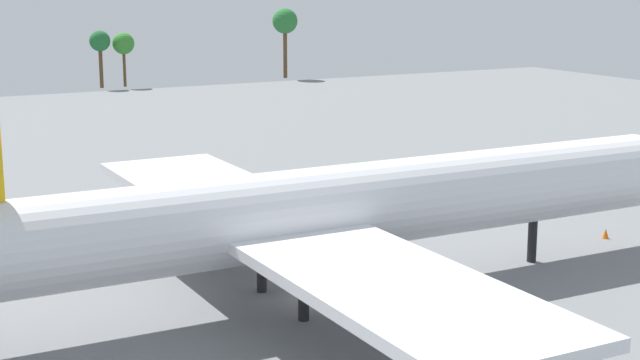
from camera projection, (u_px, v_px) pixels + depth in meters
name	position (u px, v px, depth m)	size (l,w,h in m)	color
ground_plane	(320.00, 299.00, 64.53)	(249.20, 249.20, 0.00)	slate
cargo_airplane	(315.00, 212.00, 63.10)	(62.30, 50.91, 18.17)	silver
fuel_truck	(367.00, 172.00, 100.66)	(3.98, 3.88, 2.26)	#4C8C4C
safety_cone_nose	(606.00, 233.00, 79.30)	(0.58, 0.58, 0.82)	orange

